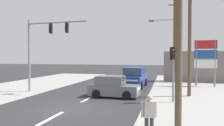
# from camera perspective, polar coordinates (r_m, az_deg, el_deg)

# --- Properties ---
(ground_plane) EXTENTS (140.00, 140.00, 0.00)m
(ground_plane) POSITION_cam_1_polar(r_m,az_deg,el_deg) (12.81, -11.13, -11.62)
(ground_plane) COLOR #28282B
(lane_dash_near) EXTENTS (0.20, 2.40, 0.01)m
(lane_dash_near) POSITION_cam_1_polar(r_m,az_deg,el_deg) (11.09, -15.66, -13.71)
(lane_dash_near) COLOR silver
(lane_dash_near) RESTS_ON ground
(lane_dash_mid) EXTENTS (0.20, 2.40, 0.01)m
(lane_dash_mid) POSITION_cam_1_polar(r_m,az_deg,el_deg) (15.52, -6.35, -9.27)
(lane_dash_mid) COLOR silver
(lane_dash_mid) RESTS_ON ground
(lane_dash_far) EXTENTS (0.20, 2.40, 0.01)m
(lane_dash_far) POSITION_cam_1_polar(r_m,az_deg,el_deg) (20.21, -1.37, -6.73)
(lane_dash_far) COLOR silver
(lane_dash_far) RESTS_ON ground
(utility_pole_midground_right) EXTENTS (1.80, 0.26, 8.62)m
(utility_pole_midground_right) POSITION_cam_1_polar(r_m,az_deg,el_deg) (17.14, 19.63, 6.92)
(utility_pole_midground_right) COLOR brown
(utility_pole_midground_right) RESTS_ON ground
(utility_pole_background_right) EXTENTS (3.78, 0.52, 9.95)m
(utility_pole_background_right) POSITION_cam_1_polar(r_m,az_deg,el_deg) (25.96, 15.70, 6.85)
(utility_pole_background_right) COLOR brown
(utility_pole_background_right) RESTS_ON ground
(traffic_signal_mast) EXTENTS (5.29, 0.50, 6.00)m
(traffic_signal_mast) POSITION_cam_1_polar(r_m,az_deg,el_deg) (18.91, -17.70, 5.21)
(traffic_signal_mast) COLOR slate
(traffic_signal_mast) RESTS_ON ground
(pedestal_signal_right_kerb) EXTENTS (0.44, 0.30, 3.56)m
(pedestal_signal_right_kerb) POSITION_cam_1_polar(r_m,az_deg,el_deg) (14.44, 15.71, -0.47)
(pedestal_signal_right_kerb) COLOR slate
(pedestal_signal_right_kerb) RESTS_ON ground
(shopping_plaza_sign) EXTENTS (2.10, 0.16, 4.60)m
(shopping_plaza_sign) POSITION_cam_1_polar(r_m,az_deg,el_deg) (23.35, 23.26, 1.59)
(shopping_plaza_sign) COLOR slate
(shopping_plaza_sign) RESTS_ON ground
(shopfront_wall_far) EXTENTS (12.00, 1.00, 3.60)m
(shopfront_wall_far) POSITION_cam_1_polar(r_m,az_deg,el_deg) (27.89, 25.80, -0.90)
(shopfront_wall_far) COLOR gray
(shopfront_wall_far) RESTS_ON ground
(hatchback_oncoming_mid) EXTENTS (3.71, 1.93, 1.53)m
(hatchback_oncoming_mid) POSITION_cam_1_polar(r_m,az_deg,el_deg) (16.08, 0.31, -6.35)
(hatchback_oncoming_mid) COLOR slate
(hatchback_oncoming_mid) RESTS_ON ground
(suv_oncoming_near) EXTENTS (2.25, 4.63, 1.90)m
(suv_oncoming_near) POSITION_cam_1_polar(r_m,az_deg,el_deg) (21.60, 5.87, -3.85)
(suv_oncoming_near) COLOR navy
(suv_oncoming_near) RESTS_ON ground
(pedestrian_at_kerb) EXTENTS (0.54, 0.31, 1.63)m
(pedestrian_at_kerb) POSITION_cam_1_polar(r_m,az_deg,el_deg) (7.83, 9.70, -13.16)
(pedestrian_at_kerb) COLOR #333338
(pedestrian_at_kerb) RESTS_ON ground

